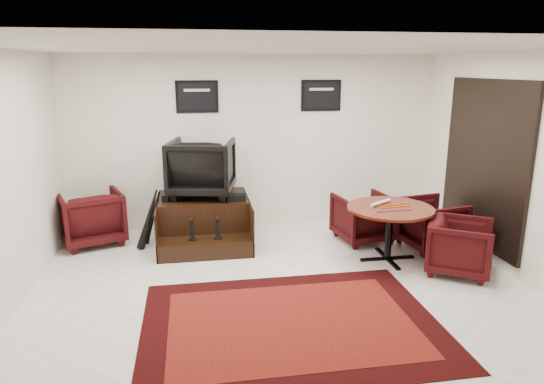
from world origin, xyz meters
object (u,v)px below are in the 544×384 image
Objects in this scene: shine_podium at (204,222)px; armchair_side at (91,215)px; shine_chair at (202,165)px; table_chair_corner at (460,244)px; table_chair_window at (432,221)px; meeting_table at (390,214)px; table_chair_back at (363,215)px.

armchair_side reaches higher than shine_podium.
shine_chair is 3.80m from table_chair_corner.
armchair_side is 5.07m from table_chair_window.
table_chair_window reaches higher than shine_podium.
shine_chair reaches higher than armchair_side.
meeting_table is (2.49, -1.29, -0.50)m from shine_chair.
shine_chair is at bearing 156.67° from armchair_side.
meeting_table is 0.97m from table_chair_corner.
armchair_side reaches higher than table_chair_window.
table_chair_back is at bearing 95.51° from meeting_table.
table_chair_back is (-0.08, 0.81, -0.27)m from meeting_table.
table_chair_back reaches higher than shine_podium.
shine_chair is at bearing 92.85° from table_chair_corner.
table_chair_corner reaches higher than shine_podium.
armchair_side is at bearing 9.37° from shine_chair.
table_chair_back is 0.99× the size of table_chair_window.
meeting_table is 0.85m from table_chair_back.
table_chair_corner is at bearing 162.05° from shine_chair.
meeting_table is (2.49, -1.15, 0.35)m from shine_podium.
shine_podium is at bearing 66.59° from table_chair_window.
shine_podium is 1.69m from armchair_side.
armchair_side is (-1.67, 0.22, 0.12)m from shine_podium.
meeting_table is at bearing -24.79° from shine_podium.
meeting_table is 1.48× the size of table_chair_corner.
table_chair_window is at bearing -13.81° from shine_podium.
shine_podium is 1.19× the size of meeting_table.
meeting_table is at bearing 164.62° from shine_chair.
table_chair_window is at bearing 142.70° from table_chair_back.
shine_chair is 1.20× the size of table_chair_back.
table_chair_back is 1.02× the size of table_chair_corner.
table_chair_corner is at bearing 111.10° from table_chair_back.
table_chair_corner is (3.22, -1.72, 0.07)m from shine_podium.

